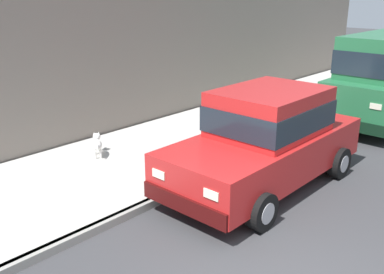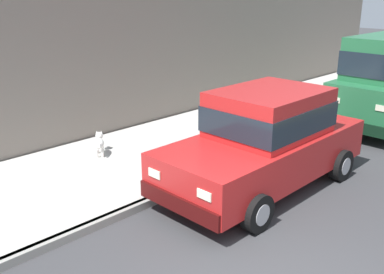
% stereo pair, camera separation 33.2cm
% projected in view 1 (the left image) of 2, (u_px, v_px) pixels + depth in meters
% --- Properties ---
extents(curb, '(0.16, 64.00, 0.14)m').
position_uv_depth(curb, '(122.00, 216.00, 7.31)').
color(curb, gray).
rests_on(curb, ground).
extents(sidewalk, '(3.60, 64.00, 0.14)m').
position_uv_depth(sidewalk, '(63.00, 185.00, 8.47)').
color(sidewalk, '#B7B5AD').
rests_on(sidewalk, ground).
extents(car_red_sedan, '(2.04, 4.60, 1.92)m').
position_uv_depth(car_red_sedan, '(267.00, 138.00, 8.31)').
color(car_red_sedan, red).
rests_on(car_red_sedan, ground).
extents(dog_white, '(0.65, 0.48, 0.49)m').
position_uv_depth(dog_white, '(97.00, 143.00, 9.69)').
color(dog_white, white).
rests_on(dog_white, sidewalk).
extents(building_facade, '(0.50, 20.00, 3.70)m').
position_uv_depth(building_facade, '(202.00, 50.00, 13.75)').
color(building_facade, slate).
rests_on(building_facade, ground).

